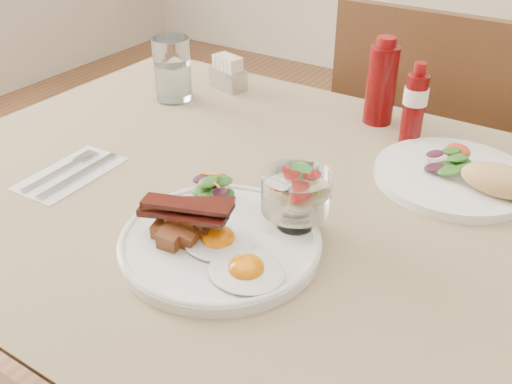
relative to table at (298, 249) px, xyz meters
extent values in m
cylinder|color=#56351B|center=(-0.59, 0.36, -0.31)|extent=(0.06, 0.06, 0.71)
cube|color=#56351B|center=(0.00, 0.00, 0.07)|extent=(1.30, 0.85, 0.04)
cube|color=#9D8860|center=(0.00, 0.00, 0.09)|extent=(1.33, 0.88, 0.00)
cylinder|color=#56351B|center=(-0.18, 0.57, -0.44)|extent=(0.04, 0.04, 0.45)
cylinder|color=#56351B|center=(0.18, 0.57, -0.44)|extent=(0.04, 0.04, 0.45)
cylinder|color=#56351B|center=(-0.18, 0.93, -0.44)|extent=(0.04, 0.04, 0.45)
cylinder|color=#56351B|center=(0.18, 0.93, -0.44)|extent=(0.04, 0.04, 0.45)
cube|color=#56351B|center=(0.00, 0.75, -0.20)|extent=(0.42, 0.42, 0.03)
cube|color=#56351B|center=(0.00, 0.55, 0.04)|extent=(0.42, 0.03, 0.46)
cylinder|color=white|center=(-0.04, -0.16, 0.10)|extent=(0.28, 0.28, 0.02)
ellipsoid|color=white|center=(0.04, -0.20, 0.11)|extent=(0.12, 0.11, 0.01)
ellipsoid|color=orange|center=(0.04, -0.20, 0.12)|extent=(0.05, 0.05, 0.03)
ellipsoid|color=white|center=(-0.03, -0.17, 0.11)|extent=(0.12, 0.11, 0.01)
ellipsoid|color=orange|center=(-0.03, -0.17, 0.12)|extent=(0.05, 0.05, 0.03)
cube|color=brown|center=(-0.09, -0.18, 0.12)|extent=(0.03, 0.03, 0.03)
cube|color=brown|center=(-0.06, -0.19, 0.12)|extent=(0.03, 0.03, 0.03)
cube|color=brown|center=(-0.10, -0.20, 0.12)|extent=(0.03, 0.03, 0.02)
cube|color=brown|center=(-0.05, -0.17, 0.12)|extent=(0.03, 0.03, 0.03)
cube|color=brown|center=(-0.08, -0.21, 0.12)|extent=(0.03, 0.03, 0.03)
cube|color=brown|center=(-0.10, -0.17, 0.12)|extent=(0.03, 0.03, 0.02)
cube|color=brown|center=(-0.07, -0.18, 0.14)|extent=(0.03, 0.03, 0.03)
cube|color=brown|center=(-0.09, -0.19, 0.14)|extent=(0.03, 0.03, 0.02)
cube|color=brown|center=(-0.06, -0.18, 0.14)|extent=(0.03, 0.03, 0.03)
cube|color=#4D150C|center=(-0.08, -0.18, 0.14)|extent=(0.13, 0.06, 0.01)
cube|color=#4D150C|center=(-0.07, -0.19, 0.15)|extent=(0.13, 0.05, 0.01)
cube|color=#4D150C|center=(-0.08, -0.17, 0.16)|extent=(0.13, 0.08, 0.01)
cube|color=#4D150C|center=(-0.07, -0.18, 0.16)|extent=(0.13, 0.06, 0.01)
ellipsoid|color=#1F4F15|center=(-0.11, -0.08, 0.11)|extent=(0.04, 0.03, 0.01)
ellipsoid|color=#1F4F15|center=(-0.09, -0.07, 0.11)|extent=(0.04, 0.03, 0.01)
ellipsoid|color=#341020|center=(-0.12, -0.07, 0.11)|extent=(0.03, 0.02, 0.01)
ellipsoid|color=#1F4F15|center=(-0.10, -0.10, 0.12)|extent=(0.04, 0.03, 0.01)
ellipsoid|color=#1F4F15|center=(-0.12, -0.09, 0.12)|extent=(0.03, 0.02, 0.01)
ellipsoid|color=#341020|center=(-0.09, -0.09, 0.12)|extent=(0.03, 0.02, 0.01)
ellipsoid|color=#1F4F15|center=(-0.11, -0.06, 0.13)|extent=(0.04, 0.03, 0.01)
ellipsoid|color=#1F4F15|center=(-0.10, -0.07, 0.13)|extent=(0.03, 0.02, 0.01)
ellipsoid|color=#341020|center=(-0.13, -0.08, 0.13)|extent=(0.03, 0.02, 0.01)
ellipsoid|color=#1F4F15|center=(-0.11, -0.09, 0.14)|extent=(0.03, 0.02, 0.01)
cylinder|color=orange|center=(-0.10, -0.08, 0.14)|extent=(0.02, 0.03, 0.01)
cylinder|color=orange|center=(-0.12, -0.07, 0.14)|extent=(0.04, 0.01, 0.01)
cylinder|color=orange|center=(-0.10, -0.09, 0.14)|extent=(0.03, 0.02, 0.01)
cylinder|color=white|center=(0.03, -0.07, 0.11)|extent=(0.05, 0.05, 0.01)
cylinder|color=white|center=(0.03, -0.07, 0.12)|extent=(0.02, 0.02, 0.02)
cylinder|color=white|center=(0.03, -0.07, 0.16)|extent=(0.10, 0.10, 0.06)
cylinder|color=#F9ECB0|center=(0.02, -0.06, 0.15)|extent=(0.03, 0.03, 0.01)
cylinder|color=#F9ECB0|center=(0.04, -0.09, 0.15)|extent=(0.03, 0.03, 0.01)
cylinder|color=#F9ECB0|center=(0.04, -0.06, 0.16)|extent=(0.03, 0.03, 0.01)
cylinder|color=#89C83D|center=(0.03, -0.06, 0.18)|extent=(0.04, 0.04, 0.01)
cone|color=red|center=(0.04, -0.09, 0.18)|extent=(0.03, 0.03, 0.03)
cone|color=red|center=(0.02, -0.07, 0.18)|extent=(0.03, 0.03, 0.03)
cone|color=red|center=(0.04, -0.06, 0.19)|extent=(0.03, 0.03, 0.03)
ellipsoid|color=#31792B|center=(0.04, -0.08, 0.20)|extent=(0.02, 0.01, 0.00)
ellipsoid|color=#31792B|center=(0.05, -0.08, 0.20)|extent=(0.02, 0.01, 0.00)
cylinder|color=white|center=(0.18, 0.20, 0.10)|extent=(0.26, 0.26, 0.02)
ellipsoid|color=#1F4F15|center=(0.16, 0.20, 0.11)|extent=(0.04, 0.03, 0.01)
ellipsoid|color=#1F4F15|center=(0.18, 0.22, 0.11)|extent=(0.04, 0.03, 0.01)
ellipsoid|color=#341020|center=(0.15, 0.18, 0.11)|extent=(0.04, 0.03, 0.01)
ellipsoid|color=#1F4F15|center=(0.18, 0.17, 0.12)|extent=(0.04, 0.03, 0.01)
ellipsoid|color=#1F4F15|center=(0.20, 0.19, 0.12)|extent=(0.03, 0.03, 0.01)
ellipsoid|color=#341020|center=(0.14, 0.21, 0.12)|extent=(0.03, 0.02, 0.01)
ellipsoid|color=#1F4F15|center=(0.18, 0.21, 0.13)|extent=(0.04, 0.03, 0.01)
ellipsoid|color=#1F4F15|center=(0.16, 0.23, 0.13)|extent=(0.03, 0.03, 0.01)
ellipsoid|color=red|center=(0.17, 0.24, 0.12)|extent=(0.04, 0.03, 0.03)
ellipsoid|color=tan|center=(0.26, 0.17, 0.13)|extent=(0.13, 0.07, 0.05)
cylinder|color=#570406|center=(-0.02, 0.35, 0.17)|extent=(0.06, 0.06, 0.15)
cylinder|color=#700609|center=(-0.02, 0.35, 0.25)|extent=(0.04, 0.04, 0.02)
cylinder|color=#570406|center=(0.07, 0.29, 0.15)|extent=(0.05, 0.05, 0.13)
cylinder|color=silver|center=(0.07, 0.29, 0.18)|extent=(0.05, 0.05, 0.03)
cylinder|color=#700609|center=(0.07, 0.29, 0.23)|extent=(0.03, 0.03, 0.02)
cube|color=#B6B5BA|center=(-0.37, 0.33, 0.11)|extent=(0.09, 0.07, 0.05)
cube|color=beige|center=(-0.40, 0.34, 0.14)|extent=(0.02, 0.04, 0.05)
cube|color=beige|center=(-0.38, 0.33, 0.14)|extent=(0.02, 0.04, 0.05)
cube|color=beige|center=(-0.37, 0.33, 0.14)|extent=(0.02, 0.04, 0.05)
cube|color=beige|center=(-0.36, 0.33, 0.14)|extent=(0.02, 0.04, 0.05)
cube|color=beige|center=(-0.34, 0.32, 0.14)|extent=(0.02, 0.04, 0.05)
cylinder|color=white|center=(-0.43, 0.22, 0.16)|extent=(0.08, 0.08, 0.13)
cylinder|color=silver|center=(-0.43, 0.22, 0.13)|extent=(0.07, 0.07, 0.08)
cube|color=silver|center=(-0.37, -0.13, 0.09)|extent=(0.10, 0.18, 0.00)
cube|color=#B6B5BA|center=(-0.35, -0.13, 0.09)|extent=(0.02, 0.17, 0.00)
cube|color=#B6B5BA|center=(-0.39, -0.16, 0.09)|extent=(0.01, 0.12, 0.00)
cube|color=#B6B5BA|center=(-0.40, -0.08, 0.09)|extent=(0.00, 0.04, 0.00)
cube|color=#B6B5BA|center=(-0.39, -0.08, 0.09)|extent=(0.00, 0.04, 0.00)
cube|color=#B6B5BA|center=(-0.39, -0.08, 0.09)|extent=(0.00, 0.04, 0.00)
cube|color=#B6B5BA|center=(-0.38, -0.08, 0.09)|extent=(0.00, 0.04, 0.00)
camera|label=1|loc=(0.35, -0.66, 0.57)|focal=40.00mm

